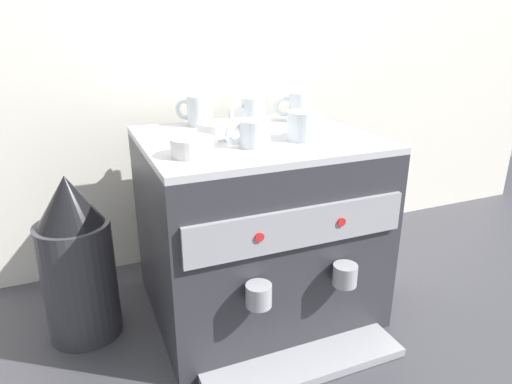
% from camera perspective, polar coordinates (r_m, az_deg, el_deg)
% --- Properties ---
extents(ground_plane, '(4.00, 4.00, 0.00)m').
position_cam_1_polar(ground_plane, '(1.33, -0.00, -13.59)').
color(ground_plane, '#38383D').
extents(tiled_backsplash_wall, '(2.80, 0.03, 1.13)m').
position_cam_1_polar(tiled_backsplash_wall, '(1.47, -5.80, 13.28)').
color(tiled_backsplash_wall, silver).
rests_on(tiled_backsplash_wall, ground_plane).
extents(espresso_machine, '(0.56, 0.59, 0.48)m').
position_cam_1_polar(espresso_machine, '(1.21, 0.08, -4.25)').
color(espresso_machine, '#2D2D33').
rests_on(espresso_machine, ground_plane).
extents(ceramic_cup_0, '(0.10, 0.07, 0.08)m').
position_cam_1_polar(ceramic_cup_0, '(1.32, 5.41, 10.61)').
color(ceramic_cup_0, silver).
rests_on(ceramic_cup_0, espresso_machine).
extents(ceramic_cup_1, '(0.09, 0.09, 0.08)m').
position_cam_1_polar(ceramic_cup_1, '(1.26, -7.30, 10.13)').
color(ceramic_cup_1, silver).
rests_on(ceramic_cup_1, espresso_machine).
extents(ceramic_cup_2, '(0.10, 0.06, 0.08)m').
position_cam_1_polar(ceramic_cup_2, '(1.22, -0.51, 9.90)').
color(ceramic_cup_2, silver).
rests_on(ceramic_cup_2, espresso_machine).
extents(ceramic_cup_3, '(0.11, 0.07, 0.06)m').
position_cam_1_polar(ceramic_cup_3, '(1.03, -0.37, 7.37)').
color(ceramic_cup_3, silver).
rests_on(ceramic_cup_3, espresso_machine).
extents(ceramic_cup_4, '(0.10, 0.11, 0.07)m').
position_cam_1_polar(ceramic_cup_4, '(1.10, 6.10, 8.33)').
color(ceramic_cup_4, silver).
rests_on(ceramic_cup_4, espresso_machine).
extents(ceramic_bowl_0, '(0.10, 0.10, 0.04)m').
position_cam_1_polar(ceramic_bowl_0, '(1.12, -4.96, 7.73)').
color(ceramic_bowl_0, white).
rests_on(ceramic_bowl_0, espresso_machine).
extents(ceramic_bowl_1, '(0.09, 0.09, 0.04)m').
position_cam_1_polar(ceramic_bowl_1, '(0.97, -8.01, 5.60)').
color(ceramic_bowl_1, white).
rests_on(ceramic_bowl_1, espresso_machine).
extents(coffee_grinder, '(0.18, 0.18, 0.42)m').
position_cam_1_polar(coffee_grinder, '(1.20, -21.57, -8.25)').
color(coffee_grinder, '#333338').
rests_on(coffee_grinder, ground_plane).
extents(milk_pitcher, '(0.10, 0.10, 0.14)m').
position_cam_1_polar(milk_pitcher, '(1.47, 14.72, -7.71)').
color(milk_pitcher, '#B7B7BC').
rests_on(milk_pitcher, ground_plane).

